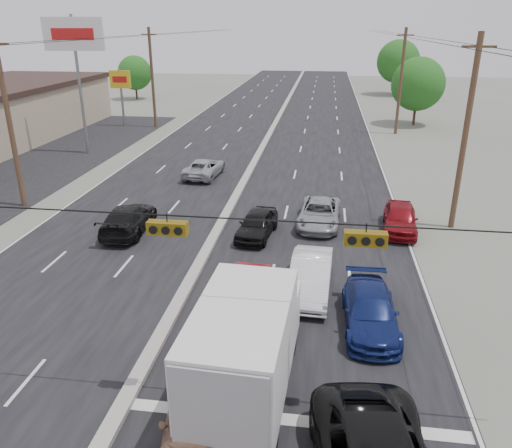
# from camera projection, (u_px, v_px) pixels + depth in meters

# --- Properties ---
(ground) EXTENTS (200.00, 200.00, 0.00)m
(ground) POSITION_uv_depth(u_px,v_px,m) (131.00, 392.00, 15.03)
(ground) COLOR #606356
(ground) RESTS_ON ground
(road_surface) EXTENTS (20.00, 160.00, 0.02)m
(road_surface) POSITION_uv_depth(u_px,v_px,m) (260.00, 153.00, 42.60)
(road_surface) COLOR black
(road_surface) RESTS_ON ground
(center_median) EXTENTS (0.50, 160.00, 0.20)m
(center_median) POSITION_uv_depth(u_px,v_px,m) (260.00, 152.00, 42.56)
(center_median) COLOR gray
(center_median) RESTS_ON ground
(parking_lot) EXTENTS (10.00, 42.00, 0.02)m
(parking_lot) POSITION_uv_depth(u_px,v_px,m) (43.00, 161.00, 40.14)
(parking_lot) COLOR black
(parking_lot) RESTS_ON ground
(utility_pole_left_b) EXTENTS (1.60, 0.30, 10.00)m
(utility_pole_left_b) POSITION_uv_depth(u_px,v_px,m) (9.00, 122.00, 28.48)
(utility_pole_left_b) COLOR #422D1E
(utility_pole_left_b) RESTS_ON ground
(utility_pole_left_c) EXTENTS (1.60, 0.30, 10.00)m
(utility_pole_left_c) POSITION_uv_depth(u_px,v_px,m) (152.00, 78.00, 51.45)
(utility_pole_left_c) COLOR #422D1E
(utility_pole_left_c) RESTS_ON ground
(utility_pole_right_b) EXTENTS (1.60, 0.30, 10.00)m
(utility_pole_right_b) POSITION_uv_depth(u_px,v_px,m) (465.00, 134.00, 25.33)
(utility_pole_right_b) COLOR #422D1E
(utility_pole_right_b) RESTS_ON ground
(utility_pole_right_c) EXTENTS (1.60, 0.30, 10.00)m
(utility_pole_right_c) POSITION_uv_depth(u_px,v_px,m) (401.00, 81.00, 48.30)
(utility_pole_right_c) COLOR #422D1E
(utility_pole_right_c) RESTS_ON ground
(traffic_signals) EXTENTS (25.00, 0.30, 0.54)m
(traffic_signals) POSITION_uv_depth(u_px,v_px,m) (164.00, 226.00, 12.80)
(traffic_signals) COLOR black
(traffic_signals) RESTS_ON ground
(pole_sign_billboard) EXTENTS (5.00, 0.25, 11.00)m
(pole_sign_billboard) POSITION_uv_depth(u_px,v_px,m) (74.00, 43.00, 39.26)
(pole_sign_billboard) COLOR slate
(pole_sign_billboard) RESTS_ON ground
(pole_sign_far) EXTENTS (2.20, 0.25, 6.00)m
(pole_sign_far) POSITION_uv_depth(u_px,v_px,m) (121.00, 84.00, 52.15)
(pole_sign_far) COLOR slate
(pole_sign_far) RESTS_ON ground
(tree_left_far) EXTENTS (4.80, 4.80, 6.12)m
(tree_left_far) POSITION_uv_depth(u_px,v_px,m) (135.00, 73.00, 71.54)
(tree_left_far) COLOR #382619
(tree_left_far) RESTS_ON ground
(tree_right_mid) EXTENTS (5.60, 5.60, 7.14)m
(tree_right_mid) POSITION_uv_depth(u_px,v_px,m) (418.00, 84.00, 52.87)
(tree_right_mid) COLOR #382619
(tree_right_mid) RESTS_ON ground
(tree_right_far) EXTENTS (6.40, 6.40, 8.16)m
(tree_right_far) POSITION_uv_depth(u_px,v_px,m) (398.00, 61.00, 75.48)
(tree_right_far) COLOR #382619
(tree_right_far) RESTS_ON ground
(box_truck) EXTENTS (2.70, 6.92, 3.46)m
(box_truck) POSITION_uv_depth(u_px,v_px,m) (247.00, 347.00, 14.21)
(box_truck) COLOR black
(box_truck) RESTS_ON ground
(tan_sedan) EXTENTS (3.30, 6.39, 1.77)m
(tan_sedan) POSITION_uv_depth(u_px,v_px,m) (211.00, 417.00, 12.88)
(tan_sedan) COLOR brown
(tan_sedan) RESTS_ON ground
(red_sedan) EXTENTS (1.89, 4.51, 1.45)m
(red_sedan) POSITION_uv_depth(u_px,v_px,m) (242.00, 295.00, 18.95)
(red_sedan) COLOR #B10A16
(red_sedan) RESTS_ON ground
(queue_car_a) EXTENTS (2.10, 4.16, 1.36)m
(queue_car_a) POSITION_uv_depth(u_px,v_px,m) (257.00, 224.00, 25.79)
(queue_car_a) COLOR black
(queue_car_a) RESTS_ON ground
(queue_car_b) EXTENTS (1.80, 4.67, 1.52)m
(queue_car_b) POSITION_uv_depth(u_px,v_px,m) (310.00, 276.00, 20.32)
(queue_car_b) COLOR white
(queue_car_b) RESTS_ON ground
(queue_car_c) EXTENTS (2.45, 4.86, 1.32)m
(queue_car_c) POSITION_uv_depth(u_px,v_px,m) (319.00, 214.00, 27.27)
(queue_car_c) COLOR #919498
(queue_car_c) RESTS_ON ground
(queue_car_d) EXTENTS (1.99, 4.66, 1.34)m
(queue_car_d) POSITION_uv_depth(u_px,v_px,m) (370.00, 311.00, 18.01)
(queue_car_d) COLOR navy
(queue_car_d) RESTS_ON ground
(queue_car_e) EXTENTS (2.14, 4.43, 1.46)m
(queue_car_e) POSITION_uv_depth(u_px,v_px,m) (400.00, 218.00, 26.42)
(queue_car_e) COLOR maroon
(queue_car_e) RESTS_ON ground
(oncoming_near) EXTENTS (2.26, 5.04, 1.43)m
(oncoming_near) POSITION_uv_depth(u_px,v_px,m) (128.00, 219.00, 26.38)
(oncoming_near) COLOR black
(oncoming_near) RESTS_ON ground
(oncoming_far) EXTENTS (2.52, 4.82, 1.29)m
(oncoming_far) POSITION_uv_depth(u_px,v_px,m) (204.00, 168.00, 35.93)
(oncoming_far) COLOR #9EA1A5
(oncoming_far) RESTS_ON ground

